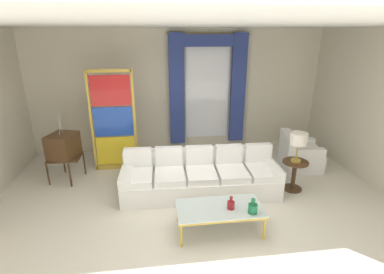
{
  "coord_description": "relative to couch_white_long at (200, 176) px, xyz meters",
  "views": [
    {
      "loc": [
        -0.62,
        -4.19,
        2.9
      ],
      "look_at": [
        0.05,
        0.9,
        1.05
      ],
      "focal_mm": 27.27,
      "sensor_mm": 36.0,
      "label": 1
    }
  ],
  "objects": [
    {
      "name": "round_side_table",
      "position": [
        1.8,
        -0.18,
        0.05
      ],
      "size": [
        0.48,
        0.48,
        0.59
      ],
      "color": "#472D19",
      "rests_on": "ground"
    },
    {
      "name": "peacock_figurine",
      "position": [
        -1.32,
        0.75,
        -0.09
      ],
      "size": [
        0.44,
        0.6,
        0.5
      ],
      "color": "beige",
      "rests_on": "ground"
    },
    {
      "name": "bottle_crystal_tall",
      "position": [
        0.26,
        -1.28,
        0.18
      ],
      "size": [
        0.11,
        0.11,
        0.21
      ],
      "color": "maroon",
      "rests_on": "coffee_table"
    },
    {
      "name": "vintage_tv",
      "position": [
        -2.66,
        0.82,
        0.42
      ],
      "size": [
        0.66,
        0.71,
        1.35
      ],
      "color": "#472D19",
      "rests_on": "ground"
    },
    {
      "name": "bottle_blue_decanter",
      "position": [
        0.55,
        -1.42,
        0.19
      ],
      "size": [
        0.14,
        0.14,
        0.24
      ],
      "color": "#196B3D",
      "rests_on": "coffee_table"
    },
    {
      "name": "couch_white_long",
      "position": [
        0.0,
        0.0,
        0.0
      ],
      "size": [
        2.95,
        1.02,
        0.86
      ],
      "color": "white",
      "rests_on": "ground"
    },
    {
      "name": "wall_right",
      "position": [
        3.47,
        -0.12,
        1.19
      ],
      "size": [
        0.12,
        7.0,
        3.0
      ],
      "primitive_type": "cube",
      "color": "beige",
      "rests_on": "ground"
    },
    {
      "name": "armchair_white",
      "position": [
        2.37,
        0.77,
        -0.02
      ],
      "size": [
        0.94,
        0.93,
        0.8
      ],
      "color": "white",
      "rests_on": "ground"
    },
    {
      "name": "wall_rear",
      "position": [
        -0.19,
        2.34,
        1.19
      ],
      "size": [
        8.0,
        0.12,
        3.0
      ],
      "primitive_type": "cube",
      "color": "beige",
      "rests_on": "ground"
    },
    {
      "name": "curtained_window",
      "position": [
        0.52,
        2.17,
        1.43
      ],
      "size": [
        2.0,
        0.17,
        2.7
      ],
      "color": "white",
      "rests_on": "ground"
    },
    {
      "name": "ceiling_slab",
      "position": [
        -0.19,
        0.08,
        2.71
      ],
      "size": [
        8.0,
        7.6,
        0.04
      ],
      "primitive_type": "cube",
      "color": "white"
    },
    {
      "name": "coffee_table",
      "position": [
        0.1,
        -1.23,
        0.07
      ],
      "size": [
        1.31,
        0.65,
        0.41
      ],
      "color": "silver",
      "rests_on": "ground"
    },
    {
      "name": "stained_glass_divider",
      "position": [
        -1.69,
        1.21,
        0.75
      ],
      "size": [
        0.95,
        0.05,
        2.2
      ],
      "color": "gold",
      "rests_on": "ground"
    },
    {
      "name": "table_lamp_brass",
      "position": [
        1.8,
        -0.18,
        0.72
      ],
      "size": [
        0.32,
        0.32,
        0.57
      ],
      "color": "#B29338",
      "rests_on": "round_side_table"
    },
    {
      "name": "ground_plane",
      "position": [
        -0.19,
        -0.72,
        -0.31
      ],
      "size": [
        16.0,
        16.0,
        0.0
      ],
      "primitive_type": "plane",
      "color": "silver"
    }
  ]
}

